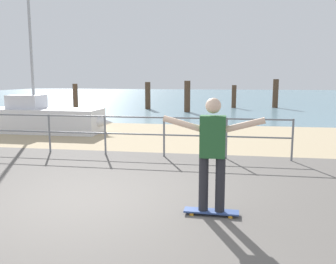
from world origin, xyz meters
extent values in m
cube|color=#605B56|center=(0.00, -1.00, 0.00)|extent=(24.00, 10.00, 0.04)
cube|color=tan|center=(0.00, 7.00, 0.00)|extent=(24.00, 6.00, 0.04)
cube|color=slate|center=(0.00, 35.00, 0.00)|extent=(72.00, 50.00, 0.04)
cylinder|color=slate|center=(-2.51, 3.60, 0.53)|extent=(0.05, 0.05, 1.05)
cylinder|color=slate|center=(-0.93, 3.60, 0.53)|extent=(0.05, 0.05, 1.05)
cylinder|color=slate|center=(0.64, 3.60, 0.53)|extent=(0.05, 0.05, 1.05)
cylinder|color=slate|center=(2.21, 3.60, 0.53)|extent=(0.05, 0.05, 1.05)
cylinder|color=slate|center=(3.78, 3.60, 0.53)|extent=(0.05, 0.05, 1.05)
cylinder|color=slate|center=(-1.72, 3.60, 1.02)|extent=(11.01, 0.04, 0.04)
cylinder|color=slate|center=(-1.72, 3.60, 0.58)|extent=(11.01, 0.04, 0.04)
cube|color=silver|center=(-4.54, 6.91, 0.45)|extent=(4.41, 1.44, 0.90)
cone|color=silver|center=(-2.34, 6.89, 0.45)|extent=(1.11, 0.78, 0.77)
cylinder|color=#9EA0A5|center=(-4.84, 6.91, 2.83)|extent=(0.10, 0.10, 3.85)
cube|color=silver|center=(-5.14, 6.91, 1.15)|extent=(1.21, 0.91, 0.50)
cube|color=#334C8C|center=(2.02, -0.18, 0.07)|extent=(0.80, 0.22, 0.02)
cylinder|color=orange|center=(1.74, -0.25, 0.03)|extent=(0.06, 0.03, 0.06)
cylinder|color=orange|center=(1.74, -0.09, 0.03)|extent=(0.06, 0.03, 0.06)
cylinder|color=orange|center=(2.30, -0.26, 0.03)|extent=(0.06, 0.03, 0.06)
cylinder|color=orange|center=(2.30, -0.10, 0.03)|extent=(0.06, 0.03, 0.06)
cylinder|color=#26262B|center=(1.90, -0.17, 0.48)|extent=(0.14, 0.14, 0.80)
cylinder|color=#26262B|center=(2.14, -0.18, 0.48)|extent=(0.14, 0.14, 0.80)
cube|color=#26592D|center=(2.02, -0.18, 1.18)|extent=(0.36, 0.21, 0.60)
sphere|color=beige|center=(2.02, -0.18, 1.62)|extent=(0.22, 0.22, 0.22)
cylinder|color=beige|center=(1.58, -0.17, 1.36)|extent=(0.56, 0.10, 0.23)
cylinder|color=beige|center=(2.47, -0.18, 1.36)|extent=(0.56, 0.10, 0.23)
cylinder|color=#513826|center=(-5.74, 12.56, 0.86)|extent=(0.26, 0.26, 1.73)
cylinder|color=#513826|center=(-2.95, 17.55, 0.89)|extent=(0.35, 0.35, 1.77)
cylinder|color=#513826|center=(-0.15, 15.84, 0.94)|extent=(0.36, 0.36, 1.87)
cylinder|color=#513826|center=(2.64, 19.34, 0.78)|extent=(0.31, 0.31, 1.56)
cylinder|color=#513826|center=(5.44, 19.96, 0.98)|extent=(0.38, 0.38, 1.96)
camera|label=1|loc=(2.22, -5.17, 2.00)|focal=37.84mm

